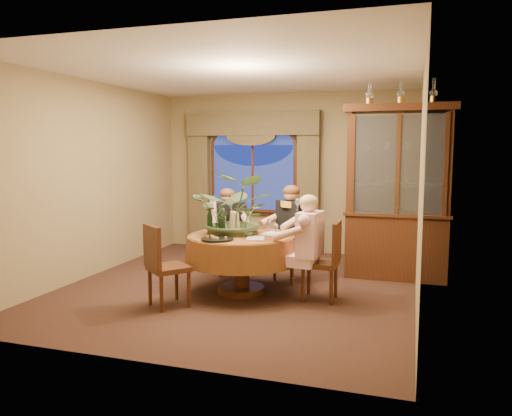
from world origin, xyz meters
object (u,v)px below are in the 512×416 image
(wine_bottle_2, at_px, (221,219))
(wine_bottle_3, at_px, (223,222))
(person_back, at_px, (227,232))
(oil_lamp_left, at_px, (369,93))
(dining_table, at_px, (241,264))
(centerpiece_plant, at_px, (237,183))
(person_scarf, at_px, (292,233))
(stoneware_vase, at_px, (235,223))
(chair_right, at_px, (320,261))
(person_pink, at_px, (310,249))
(china_cabinet, at_px, (398,193))
(oil_lamp_right, at_px, (434,91))
(chair_back, at_px, (230,241))
(chair_front_left, at_px, (169,266))
(wine_bottle_0, at_px, (210,221))
(oil_lamp_center, at_px, (401,92))
(olive_bowl, at_px, (246,234))
(wine_bottle_1, at_px, (223,221))
(chair_back_right, at_px, (292,247))

(wine_bottle_2, height_order, wine_bottle_3, same)
(person_back, bearing_deg, oil_lamp_left, 165.64)
(oil_lamp_left, bearing_deg, dining_table, -136.02)
(person_back, xyz_separation_m, centerpiece_plant, (0.39, -0.67, 0.77))
(person_scarf, height_order, stoneware_vase, person_scarf)
(chair_right, relative_size, person_pink, 0.74)
(china_cabinet, bearing_deg, oil_lamp_right, 0.00)
(person_scarf, bearing_deg, centerpiece_plant, 80.94)
(oil_lamp_right, xyz_separation_m, wine_bottle_2, (-2.61, -1.22, -1.69))
(dining_table, distance_m, chair_back, 1.03)
(chair_back, height_order, stoneware_vase, stoneware_vase)
(chair_right, xyz_separation_m, person_scarf, (-0.53, 0.75, 0.19))
(chair_right, height_order, person_scarf, person_scarf)
(chair_front_left, relative_size, person_back, 0.75)
(wine_bottle_0, bearing_deg, person_back, 95.53)
(chair_right, relative_size, chair_back, 1.00)
(centerpiece_plant, bearing_deg, china_cabinet, 33.17)
(oil_lamp_center, xyz_separation_m, person_pink, (-0.94, -1.49, -1.96))
(person_pink, bearing_deg, olive_bowl, 92.63)
(dining_table, relative_size, centerpiece_plant, 1.23)
(person_scarf, bearing_deg, person_pink, 149.22)
(chair_back, distance_m, person_pink, 1.74)
(stoneware_vase, xyz_separation_m, wine_bottle_0, (-0.28, -0.14, 0.03))
(person_back, height_order, wine_bottle_3, person_back)
(stoneware_vase, height_order, wine_bottle_1, wine_bottle_1)
(chair_back, xyz_separation_m, person_pink, (1.40, -1.01, 0.17))
(china_cabinet, relative_size, wine_bottle_0, 7.39)
(chair_back_right, bearing_deg, stoneware_vase, 80.67)
(oil_lamp_center, height_order, chair_front_left, oil_lamp_center)
(oil_lamp_center, relative_size, person_back, 0.27)
(dining_table, height_order, wine_bottle_0, wine_bottle_0)
(dining_table, bearing_deg, stoneware_vase, 143.70)
(wine_bottle_0, bearing_deg, oil_lamp_right, 28.17)
(oil_lamp_center, bearing_deg, wine_bottle_2, -150.90)
(chair_front_left, xyz_separation_m, wine_bottle_1, (0.37, 0.81, 0.44))
(chair_front_left, relative_size, wine_bottle_3, 2.91)
(oil_lamp_center, relative_size, chair_right, 0.35)
(olive_bowl, bearing_deg, person_scarf, 63.29)
(chair_back, distance_m, wine_bottle_0, 1.06)
(person_pink, relative_size, person_back, 1.02)
(dining_table, xyz_separation_m, oil_lamp_right, (2.28, 1.38, 2.23))
(dining_table, relative_size, person_scarf, 1.07)
(chair_right, relative_size, olive_bowl, 5.69)
(person_back, bearing_deg, wine_bottle_0, 63.62)
(centerpiece_plant, bearing_deg, chair_back_right, 48.43)
(oil_lamp_left, height_order, chair_right, oil_lamp_left)
(dining_table, height_order, wine_bottle_3, wine_bottle_3)
(person_back, xyz_separation_m, wine_bottle_0, (0.08, -0.83, 0.28))
(dining_table, relative_size, chair_back_right, 1.50)
(chair_right, xyz_separation_m, wine_bottle_0, (-1.42, -0.05, 0.44))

